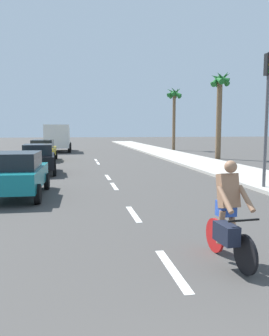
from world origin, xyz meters
TOP-DOWN VIEW (x-y plane):
  - ground_plane at (0.00, 20.00)m, footprint 160.00×160.00m
  - sidewalk_strip at (7.00, 22.00)m, footprint 3.60×80.00m
  - lane_stripe_1 at (0.00, 4.30)m, footprint 0.16×1.80m
  - lane_stripe_2 at (0.00, 8.16)m, footprint 0.16×1.80m
  - lane_stripe_3 at (0.00, 12.88)m, footprint 0.16×1.80m
  - lane_stripe_4 at (0.00, 15.55)m, footprint 0.16×1.80m
  - lane_stripe_5 at (0.00, 22.68)m, footprint 0.16×1.80m
  - lane_stripe_6 at (0.00, 25.00)m, footprint 0.16×1.80m
  - cyclist at (1.03, 4.41)m, footprint 0.65×1.71m
  - parked_car_teal at (-3.56, 11.27)m, footprint 1.92×3.99m
  - parked_car_black at (-3.50, 17.66)m, footprint 1.99×3.96m
  - parked_car_yellow at (-3.91, 25.20)m, footprint 1.91×4.06m
  - delivery_truck at (-3.30, 35.58)m, footprint 2.71×6.25m
  - palm_tree_far at (9.67, 24.57)m, footprint 1.75×1.88m
  - palm_tree_distant at (9.36, 35.95)m, footprint 1.85×1.90m
  - traffic_signal at (5.60, 10.95)m, footprint 0.28×0.33m

SIDE VIEW (x-z plane):
  - ground_plane at x=0.00m, z-range 0.00..0.00m
  - lane_stripe_1 at x=0.00m, z-range 0.00..0.01m
  - lane_stripe_2 at x=0.00m, z-range 0.00..0.01m
  - lane_stripe_3 at x=0.00m, z-range 0.00..0.01m
  - lane_stripe_4 at x=0.00m, z-range 0.00..0.01m
  - lane_stripe_5 at x=0.00m, z-range 0.00..0.01m
  - lane_stripe_6 at x=0.00m, z-range 0.00..0.01m
  - sidewalk_strip at x=7.00m, z-range 0.00..0.14m
  - cyclist at x=1.03m, z-range -0.08..1.74m
  - parked_car_black at x=-3.50m, z-range 0.05..1.62m
  - parked_car_teal at x=-3.56m, z-range 0.05..1.62m
  - parked_car_yellow at x=-3.91m, z-range 0.05..1.62m
  - delivery_truck at x=-3.30m, z-range 0.10..2.90m
  - traffic_signal at x=5.60m, z-range 1.01..6.21m
  - palm_tree_far at x=9.67m, z-range 1.63..8.62m
  - palm_tree_distant at x=9.36m, z-range 1.96..9.03m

